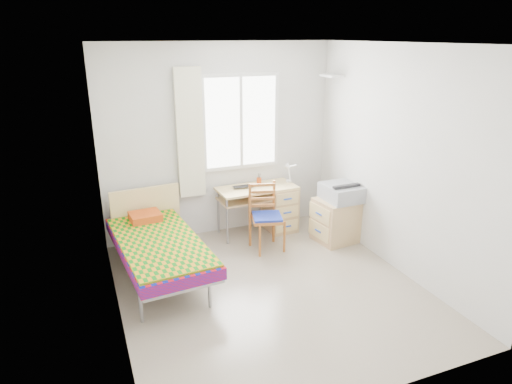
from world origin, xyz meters
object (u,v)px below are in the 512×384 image
chair (266,212)px  cabinet (336,220)px  desk (275,205)px  bed (158,243)px  printer (341,192)px

chair → cabinet: size_ratio=1.47×
chair → desk: bearing=70.0°
desk → chair: size_ratio=1.26×
desk → chair: (-0.35, -0.49, 0.12)m
bed → chair: (1.44, 0.18, 0.10)m
chair → cabinet: chair is taller
bed → printer: size_ratio=3.76×
desk → printer: bearing=-47.3°
printer → bed: bearing=178.9°
cabinet → printer: bearing=-31.9°
cabinet → printer: printer is taller
chair → printer: chair is taller
desk → bed: bearing=-161.9°
bed → cabinet: (2.41, 0.03, -0.10)m
chair → cabinet: (0.97, -0.15, -0.20)m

